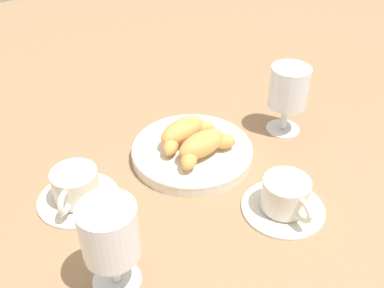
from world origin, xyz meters
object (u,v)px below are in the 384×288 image
at_px(croissant_large, 184,132).
at_px(coffee_cup_near, 76,189).
at_px(coffee_cup_far, 285,198).
at_px(juice_glass_left, 110,236).
at_px(juice_glass_right, 289,90).
at_px(croissant_small, 203,146).
at_px(pastry_plate, 192,151).

relative_size(croissant_large, coffee_cup_near, 0.99).
height_order(coffee_cup_near, coffee_cup_far, same).
distance_m(coffee_cup_near, juice_glass_left, 0.19).
xyz_separation_m(croissant_large, juice_glass_right, (-0.21, 0.05, 0.05)).
relative_size(croissant_small, juice_glass_left, 0.97).
height_order(coffee_cup_near, juice_glass_right, juice_glass_right).
xyz_separation_m(pastry_plate, croissant_large, (0.00, -0.02, 0.03)).
height_order(croissant_large, juice_glass_left, juice_glass_left).
height_order(juice_glass_left, juice_glass_right, same).
bearing_deg(croissant_small, coffee_cup_near, -9.00).
distance_m(croissant_large, juice_glass_right, 0.22).
bearing_deg(pastry_plate, croissant_large, -83.40).
distance_m(croissant_small, coffee_cup_near, 0.23).
xyz_separation_m(croissant_small, juice_glass_left, (0.24, 0.14, 0.05)).
distance_m(croissant_large, coffee_cup_far, 0.23).
relative_size(pastry_plate, coffee_cup_far, 1.67).
bearing_deg(pastry_plate, juice_glass_left, 36.08).
bearing_deg(coffee_cup_far, coffee_cup_near, -36.99).
relative_size(croissant_large, juice_glass_left, 0.96).
relative_size(coffee_cup_far, juice_glass_left, 0.97).
bearing_deg(croissant_large, coffee_cup_far, 102.78).
bearing_deg(croissant_small, coffee_cup_far, 104.62).
bearing_deg(juice_glass_right, juice_glass_left, 18.35).
distance_m(pastry_plate, juice_glass_left, 0.31).
distance_m(pastry_plate, croissant_small, 0.04).
distance_m(pastry_plate, coffee_cup_far, 0.21).
xyz_separation_m(coffee_cup_near, coffee_cup_far, (-0.27, 0.20, 0.00)).
bearing_deg(pastry_plate, coffee_cup_near, -1.45).
height_order(croissant_small, coffee_cup_far, croissant_small).
height_order(croissant_small, juice_glass_left, juice_glass_left).
relative_size(coffee_cup_near, juice_glass_left, 0.97).
distance_m(pastry_plate, croissant_large, 0.04).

